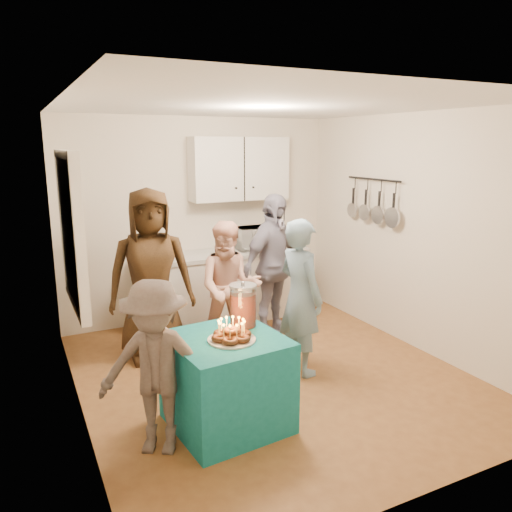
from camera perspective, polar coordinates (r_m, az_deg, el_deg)
name	(u,v)px	position (r m, az deg, el deg)	size (l,w,h in m)	color
floor	(271,374)	(5.15, 1.77, -13.37)	(4.00, 4.00, 0.00)	brown
ceiling	(273,105)	(4.64, 2.00, 16.86)	(4.00, 4.00, 0.00)	white
back_wall	(200,220)	(6.53, -6.42, 4.14)	(3.60, 3.60, 0.00)	silver
left_wall	(72,268)	(4.21, -20.31, -1.32)	(4.00, 4.00, 0.00)	silver
right_wall	(416,233)	(5.78, 17.84, 2.50)	(4.00, 4.00, 0.00)	silver
window_night	(69,231)	(4.46, -20.59, 2.68)	(0.04, 1.00, 1.20)	black
counter	(224,288)	(6.51, -3.68, -3.67)	(2.20, 0.58, 0.86)	white
countertop	(224,254)	(6.40, -3.73, 0.24)	(2.24, 0.62, 0.05)	beige
upper_cabinet	(239,169)	(6.52, -1.91, 9.94)	(1.30, 0.30, 0.80)	white
pot_rack	(371,200)	(6.21, 13.01, 6.24)	(0.12, 1.00, 0.60)	black
microwave	(256,238)	(6.55, -0.04, 2.08)	(0.53, 0.36, 0.29)	white
party_table	(227,382)	(4.17, -3.38, -14.14)	(0.85, 0.85, 0.76)	#127077
donut_cake	(232,330)	(3.93, -2.81, -8.40)	(0.38, 0.38, 0.18)	#381C0C
punch_jar	(243,306)	(4.20, -1.49, -5.79)	(0.22, 0.22, 0.34)	#B4270E
man_birthday	(300,297)	(4.97, 5.09, -4.68)	(0.57, 0.38, 1.57)	#7D9EB6
woman_back_left	(151,275)	(5.35, -11.93, -2.16)	(0.90, 0.58, 1.83)	#543518
woman_back_center	(230,288)	(5.46, -3.03, -3.62)	(0.71, 0.55, 1.46)	#F1927D
woman_back_right	(273,266)	(5.90, 1.91, -1.13)	(1.00, 0.42, 1.71)	#130F34
child_near_left	(156,368)	(3.80, -11.37, -12.43)	(0.86, 0.49, 1.33)	#504440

